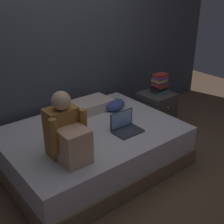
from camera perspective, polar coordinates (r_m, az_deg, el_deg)
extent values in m
plane|color=brown|center=(3.53, 1.83, -11.18)|extent=(8.00, 8.00, 0.00)
cube|color=#424751|center=(3.91, -9.72, 13.79)|extent=(5.60, 0.10, 2.70)
cube|color=#7A6047|center=(3.57, -3.79, -8.88)|extent=(2.00, 1.50, 0.19)
cube|color=silver|center=(3.44, -3.90, -5.51)|extent=(1.96, 1.46, 0.29)
cube|color=#474442|center=(4.38, 8.54, 0.26)|extent=(0.44, 0.44, 0.55)
sphere|color=gray|center=(4.20, 10.82, 0.79)|extent=(0.04, 0.04, 0.04)
cube|color=olive|center=(2.87, -9.68, -3.65)|extent=(0.30, 0.20, 0.48)
sphere|color=tan|center=(2.70, -9.85, 2.17)|extent=(0.18, 0.18, 0.18)
cube|color=tan|center=(2.73, -7.25, -6.68)|extent=(0.26, 0.24, 0.34)
cylinder|color=olive|center=(2.66, -11.24, -4.65)|extent=(0.07, 0.07, 0.34)
cylinder|color=olive|center=(2.80, -5.50, -2.70)|extent=(0.07, 0.07, 0.34)
cube|color=#333842|center=(3.30, 3.11, -3.79)|extent=(0.32, 0.22, 0.02)
cube|color=#333842|center=(3.33, 1.84, -1.39)|extent=(0.32, 0.01, 0.20)
cube|color=#8CB2EA|center=(3.32, 1.93, -1.44)|extent=(0.29, 0.00, 0.18)
cube|color=beige|center=(3.83, -4.31, 1.28)|extent=(0.56, 0.36, 0.13)
cube|color=teal|center=(4.30, 9.32, 3.94)|extent=(0.21, 0.12, 0.03)
cube|color=black|center=(4.29, 9.06, 4.30)|extent=(0.21, 0.14, 0.03)
cube|color=black|center=(4.30, 9.14, 4.73)|extent=(0.22, 0.16, 0.03)
cube|color=brown|center=(4.28, 9.33, 5.01)|extent=(0.18, 0.15, 0.03)
cube|color=#9E2D28|center=(4.25, 9.31, 5.29)|extent=(0.22, 0.15, 0.02)
cube|color=#284C84|center=(4.26, 9.28, 5.71)|extent=(0.18, 0.15, 0.03)
cube|color=gold|center=(4.24, 9.18, 6.07)|extent=(0.17, 0.16, 0.04)
cube|color=#703D84|center=(4.23, 9.41, 6.56)|extent=(0.19, 0.14, 0.04)
cube|color=#9E2D28|center=(4.22, 9.36, 7.07)|extent=(0.19, 0.13, 0.04)
ellipsoid|color=#3D4C8E|center=(3.90, 1.00, 1.72)|extent=(0.21, 0.18, 0.12)
ellipsoid|color=#3D4C8E|center=(3.80, 0.39, 1.14)|extent=(0.22, 0.19, 0.12)
ellipsoid|color=#4C6B56|center=(3.88, 1.27, 1.30)|extent=(0.14, 0.12, 0.08)
ellipsoid|color=#3D4C8E|center=(3.82, 0.68, 1.00)|extent=(0.16, 0.14, 0.09)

